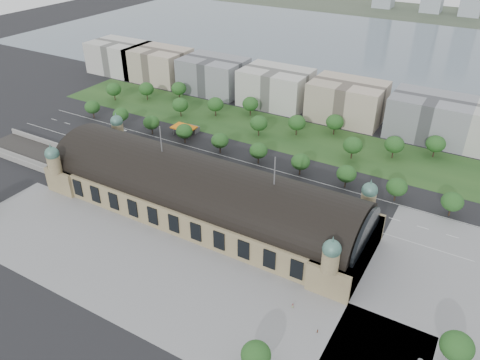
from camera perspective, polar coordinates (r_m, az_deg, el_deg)
The scene contains 57 objects.
ground at distance 210.79m, azimuth -4.63°, elevation -3.95°, with size 900.00×900.00×0.00m, color black.
station at distance 205.10m, azimuth -4.75°, elevation -1.59°, with size 150.00×48.40×44.30m.
track_cutting at distance 279.43m, azimuth -23.91°, elevation 2.79°, with size 70.00×24.00×3.10m.
plaza_south at distance 179.13m, azimuth -10.02°, elevation -11.80°, with size 190.00×48.00×0.12m, color gray.
plaza_east at distance 184.75m, azimuth 23.56°, elevation -12.87°, with size 56.00×100.00×0.12m, color gray.
road_slab at distance 246.98m, azimuth -3.51°, elevation 1.75°, with size 260.00×26.00×0.10m, color black.
grass_belt at distance 287.15m, azimuth 3.40°, elevation 6.13°, with size 300.00×45.00×0.10m, color #21451B.
petrol_station at distance 283.14m, azimuth -6.25°, elevation 6.28°, with size 14.00×13.00×5.05m.
lake at distance 465.70m, azimuth 17.19°, elevation 14.65°, with size 700.00×320.00×0.08m, color slate.
far_shore at distance 657.43m, azimuth 22.01°, elevation 18.31°, with size 700.00×120.00×0.14m, color #44513D.
office_0 at distance 400.15m, azimuth -14.46°, elevation 14.30°, with size 45.00×32.00×24.00m, color beige.
office_1 at distance 374.17m, azimuth -9.86°, elevation 13.68°, with size 45.00×32.00×24.00m, color #BEAB95.
office_2 at distance 345.47m, azimuth -3.25°, elevation 12.63°, with size 45.00×32.00×24.00m, color gray.
office_3 at distance 322.03m, azimuth 4.38°, elevation 11.21°, with size 45.00×32.00×24.00m, color beige.
office_4 at distance 305.05m, azimuth 12.92°, elevation 9.37°, with size 45.00×32.00×24.00m, color #BEAB95.
office_5 at distance 295.64m, azimuth 22.13°, elevation 7.13°, with size 45.00×32.00×24.00m, color gray.
tree_row_0 at distance 314.88m, azimuth -17.56°, elevation 8.48°, with size 9.60×9.60×11.52m.
tree_row_1 at distance 298.48m, azimuth -14.33°, elevation 7.75°, with size 9.60×9.60×11.52m.
tree_row_2 at distance 283.17m, azimuth -10.76°, elevation 6.90°, with size 9.60×9.60×11.52m.
tree_row_3 at distance 269.14m, azimuth -6.81°, elevation 5.93°, with size 9.60×9.60×11.52m.
tree_row_4 at distance 256.59m, azimuth -2.47°, elevation 4.83°, with size 9.60×9.60×11.52m.
tree_row_5 at distance 245.74m, azimuth 2.27°, elevation 3.59°, with size 9.60×9.60×11.52m.
tree_row_6 at distance 236.84m, azimuth 7.39°, elevation 2.22°, with size 9.60×9.60×11.52m.
tree_row_7 at distance 230.10m, azimuth 12.85°, elevation 0.74°, with size 9.60×9.60×11.52m.
tree_row_8 at distance 225.74m, azimuth 18.58°, elevation -0.82°, with size 9.60×9.60×11.52m.
tree_row_9 at distance 223.87m, azimuth 24.47°, elevation -2.42°, with size 9.60×9.60×11.52m.
tree_belt_0 at distance 340.64m, azimuth -15.15°, elevation 10.64°, with size 10.40×10.40×12.48m.
tree_belt_1 at distance 336.31m, azimuth -11.35°, elevation 10.85°, with size 10.40×10.40×12.48m.
tree_belt_2 at distance 333.44m, azimuth -7.47°, elevation 11.01°, with size 10.40×10.40×12.48m.
tree_belt_3 at distance 304.79m, azimuth -7.30°, elevation 9.09°, with size 10.40×10.40×12.48m.
tree_belt_4 at distance 303.53m, azimuth -3.02°, elevation 9.20°, with size 10.40×10.40×12.48m.
tree_belt_5 at distance 303.93m, azimuth 1.28°, elevation 9.27°, with size 10.40×10.40×12.48m.
tree_belt_6 at distance 276.14m, azimuth 2.30°, elevation 6.94°, with size 10.40×10.40×12.48m.
tree_belt_7 at distance 278.66m, azimuth 6.95°, elevation 6.96°, with size 10.40×10.40×12.48m.
tree_belt_8 at distance 282.96m, azimuth 11.48°, elevation 6.94°, with size 10.40×10.40×12.48m.
tree_belt_9 at distance 257.11m, azimuth 13.59°, elevation 4.15°, with size 10.40×10.40×12.48m.
tree_belt_10 at distance 263.96m, azimuth 18.31°, elevation 4.14°, with size 10.40×10.40×12.48m.
tree_belt_11 at distance 272.49m, azimuth 22.76°, elevation 4.09°, with size 10.40×10.40×12.48m.
tree_plaza_ne at distance 159.36m, azimuth 24.94°, elevation -17.92°, with size 10.00×10.00×11.69m.
tree_plaza_s at distance 144.99m, azimuth 1.95°, elevation -20.52°, with size 9.00×9.00×10.64m.
traffic_car_1 at distance 290.70m, azimuth -15.37°, elevation 5.49°, with size 1.39×3.98×1.31m, color #95989D.
traffic_car_2 at distance 261.32m, azimuth -8.36°, elevation 3.35°, with size 2.11×4.58×1.27m, color black.
traffic_car_3 at distance 247.12m, azimuth -2.52°, elevation 1.99°, with size 2.02×4.97×1.44m, color maroon.
traffic_car_4 at distance 225.44m, azimuth 1.60°, elevation -1.09°, with size 1.66×4.13×1.41m, color #1D1843.
traffic_car_6 at distance 217.69m, azimuth 15.75°, elevation -3.70°, with size 2.16×4.68×1.30m, color white.
parked_car_0 at distance 264.21m, azimuth -14.74°, elevation 2.95°, with size 1.48×4.25×1.40m, color black.
parked_car_1 at distance 251.06m, azimuth -11.25°, elevation 1.87°, with size 2.34×5.07×1.41m, color #9C2313.
parked_car_2 at distance 263.77m, azimuth -13.62°, elevation 3.09°, with size 2.24×5.52×1.60m, color #1A204A.
parked_car_3 at distance 245.43m, azimuth -8.67°, elevation 1.39°, with size 1.50×3.73×1.27m, color slate.
parked_car_4 at distance 243.35m, azimuth -7.82°, elevation 1.23°, with size 1.65×4.73×1.56m, color white.
parked_car_5 at distance 240.50m, azimuth -6.41°, elevation 0.93°, with size 2.34×5.07×1.41m, color #919498.
parked_car_6 at distance 244.77m, azimuth -7.89°, elevation 1.39°, with size 1.92×4.72×1.37m, color black.
bus_west at distance 232.57m, azimuth -0.21°, elevation 0.24°, with size 2.47×10.54×2.94m, color red.
bus_mid at distance 231.39m, azimuth 0.34°, elevation 0.10°, with size 2.67×11.43×3.18m, color silver.
bus_east at distance 220.29m, azimuth 4.96°, elevation -1.81°, with size 2.46×10.51×2.93m, color beige.
pedestrian_0 at distance 166.75m, azimuth 6.44°, elevation -14.99°, with size 0.87×0.50×1.79m, color gray.
pedestrian_1 at distance 160.38m, azimuth 9.42°, elevation -17.74°, with size 0.57×0.37×1.56m, color gray.
Camera 1 is at (101.50, -140.34, 120.14)m, focal length 35.00 mm.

